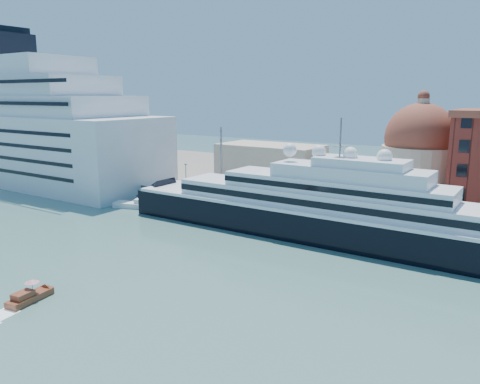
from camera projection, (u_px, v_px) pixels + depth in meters
The scene contains 9 objects.
ground at pixel (204, 259), 82.29m from camera, with size 400.00×400.00×0.00m, color #3A645D.
quay at pixel (293, 212), 109.79m from camera, with size 180.00×10.00×2.50m, color gray.
land at pixel (354, 186), 143.31m from camera, with size 260.00×72.00×2.00m, color slate.
quay_fence at pixel (284, 209), 105.74m from camera, with size 180.00×0.10×1.20m, color slate.
superyacht at pixel (296, 210), 96.72m from camera, with size 94.21×13.06×28.16m.
service_barge at pixel (137, 205), 119.57m from camera, with size 11.79×7.25×2.52m.
water_taxi at pixel (29, 296), 65.17m from camera, with size 3.21×6.91×3.16m.
church at pixel (357, 162), 123.73m from camera, with size 66.00×18.00×25.50m.
lamp_posts at pixel (244, 172), 113.47m from camera, with size 120.80×2.40×18.00m.
Camera 1 is at (48.36, -61.72, 28.32)m, focal length 35.00 mm.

